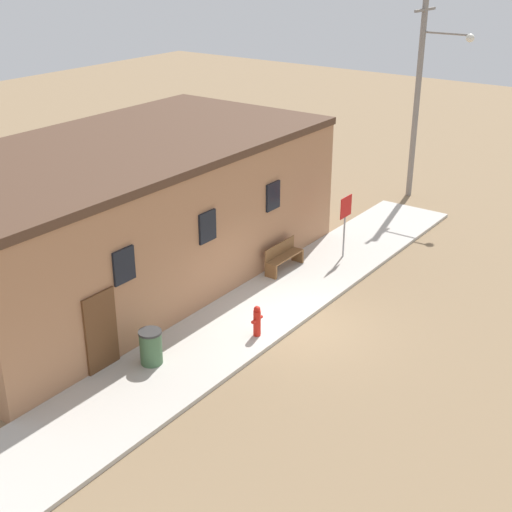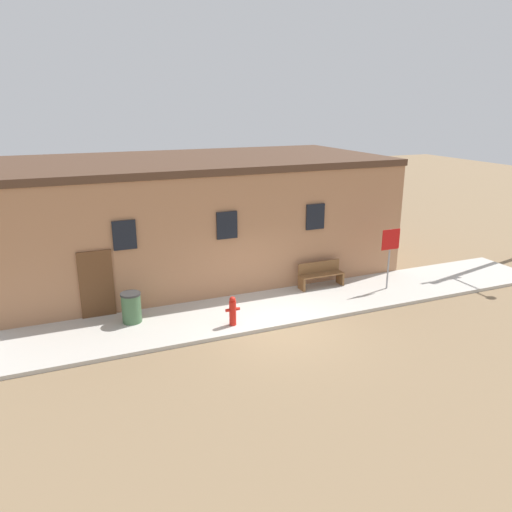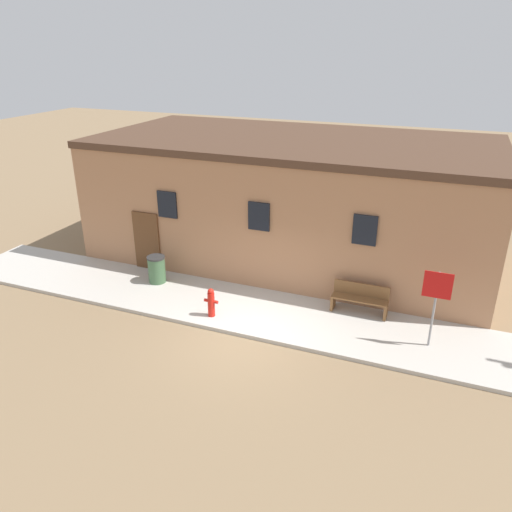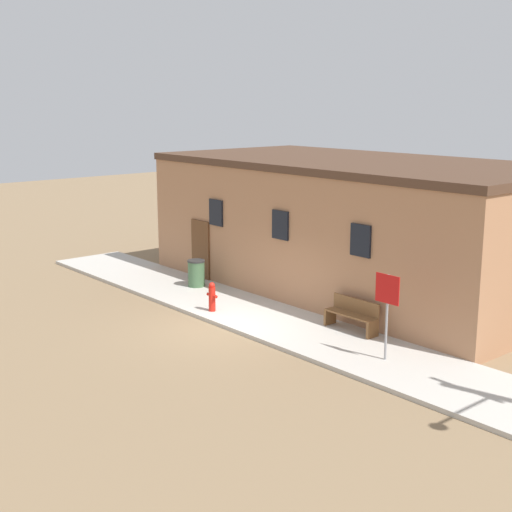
{
  "view_description": "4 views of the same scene",
  "coord_description": "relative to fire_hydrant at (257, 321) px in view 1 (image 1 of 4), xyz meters",
  "views": [
    {
      "loc": [
        -15.03,
        -9.32,
        9.97
      ],
      "look_at": [
        -0.19,
        1.4,
        1.88
      ],
      "focal_mm": 50.0,
      "sensor_mm": 36.0,
      "label": 1
    },
    {
      "loc": [
        -5.86,
        -12.11,
        6.4
      ],
      "look_at": [
        -0.19,
        1.4,
        1.88
      ],
      "focal_mm": 35.0,
      "sensor_mm": 36.0,
      "label": 2
    },
    {
      "loc": [
        4.68,
        -10.84,
        7.59
      ],
      "look_at": [
        -0.19,
        1.4,
        1.88
      ],
      "focal_mm": 35.0,
      "sensor_mm": 36.0,
      "label": 3
    },
    {
      "loc": [
        15.33,
        -11.84,
        6.35
      ],
      "look_at": [
        -0.19,
        1.4,
        1.88
      ],
      "focal_mm": 50.0,
      "sensor_mm": 36.0,
      "label": 4
    }
  ],
  "objects": [
    {
      "name": "fire_hydrant",
      "position": [
        0.0,
        0.0,
        0.0
      ],
      "size": [
        0.43,
        0.21,
        0.89
      ],
      "color": "red",
      "rests_on": "sidewalk"
    },
    {
      "name": "trash_bin",
      "position": [
        -2.7,
        1.37,
        0.01
      ],
      "size": [
        0.6,
        0.6,
        0.92
      ],
      "color": "#426642",
      "rests_on": "sidewalk"
    },
    {
      "name": "ground_plane",
      "position": [
        1.28,
        -0.59,
        -0.56
      ],
      "size": [
        80.0,
        80.0,
        0.0
      ],
      "primitive_type": "plane",
      "color": "#846B4C"
    },
    {
      "name": "bench",
      "position": [
        4.0,
        1.83,
        -0.0
      ],
      "size": [
        1.65,
        0.44,
        0.89
      ],
      "color": "brown",
      "rests_on": "sidewalk"
    },
    {
      "name": "sidewalk",
      "position": [
        1.28,
        0.82,
        -0.51
      ],
      "size": [
        21.64,
        2.81,
        0.12
      ],
      "color": "#BCB7AD",
      "rests_on": "ground"
    },
    {
      "name": "stop_sign",
      "position": [
        6.07,
        0.73,
        1.07
      ],
      "size": [
        0.71,
        0.06,
        2.15
      ],
      "color": "gray",
      "rests_on": "sidewalk"
    },
    {
      "name": "brick_building",
      "position": [
        0.63,
        5.67,
        1.65
      ],
      "size": [
        14.1,
        7.02,
        4.43
      ],
      "color": "#A87551",
      "rests_on": "ground"
    },
    {
      "name": "utility_pole",
      "position": [
        13.67,
        1.68,
        3.89
      ],
      "size": [
        1.8,
        2.19,
        8.22
      ],
      "color": "gray",
      "rests_on": "ground"
    }
  ]
}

